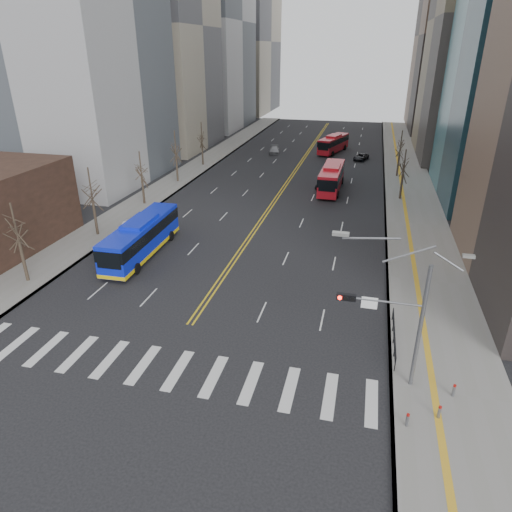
% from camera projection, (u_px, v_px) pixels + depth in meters
% --- Properties ---
extents(ground, '(220.00, 220.00, 0.00)m').
position_uv_depth(ground, '(160.00, 367.00, 28.75)').
color(ground, black).
extents(sidewalk_right, '(7.00, 130.00, 0.15)m').
position_uv_depth(sidewalk_right, '(409.00, 189.00, 64.62)').
color(sidewalk_right, gray).
rests_on(sidewalk_right, ground).
extents(sidewalk_left, '(5.00, 130.00, 0.15)m').
position_uv_depth(sidewalk_left, '(185.00, 175.00, 72.04)').
color(sidewalk_left, gray).
rests_on(sidewalk_left, ground).
extents(crosswalk, '(26.70, 4.00, 0.01)m').
position_uv_depth(crosswalk, '(160.00, 367.00, 28.75)').
color(crosswalk, silver).
rests_on(crosswalk, ground).
extents(centerline, '(0.55, 100.00, 0.01)m').
position_uv_depth(centerline, '(298.00, 167.00, 77.29)').
color(centerline, gold).
rests_on(centerline, ground).
extents(office_towers, '(83.00, 134.00, 58.00)m').
position_uv_depth(office_towers, '(316.00, 12.00, 79.23)').
color(office_towers, '#98989B').
rests_on(office_towers, ground).
extents(signal_mast, '(5.37, 0.37, 9.39)m').
position_uv_depth(signal_mast, '(395.00, 313.00, 25.49)').
color(signal_mast, slate).
rests_on(signal_mast, ground).
extents(pedestrian_railing, '(0.06, 6.06, 1.02)m').
position_uv_depth(pedestrian_railing, '(394.00, 335.00, 30.58)').
color(pedestrian_railing, black).
rests_on(pedestrian_railing, sidewalk_right).
extents(bollards, '(2.87, 3.17, 0.78)m').
position_uv_depth(bollards, '(434.00, 407.00, 24.83)').
color(bollards, slate).
rests_on(bollards, sidewalk_right).
extents(street_trees, '(35.20, 47.20, 7.60)m').
position_uv_depth(street_trees, '(220.00, 163.00, 58.79)').
color(street_trees, '#30271D').
rests_on(street_trees, ground).
extents(blue_bus, '(3.09, 12.46, 3.60)m').
position_uv_depth(blue_bus, '(141.00, 237.00, 43.66)').
color(blue_bus, '#0E22D9').
rests_on(blue_bus, ground).
extents(red_bus_near, '(2.98, 11.30, 3.57)m').
position_uv_depth(red_bus_near, '(332.00, 176.00, 63.66)').
color(red_bus_near, red).
rests_on(red_bus_near, ground).
extents(red_bus_far, '(5.17, 10.67, 3.32)m').
position_uv_depth(red_bus_far, '(333.00, 143.00, 86.90)').
color(red_bus_far, red).
rests_on(red_bus_far, ground).
extents(car_white, '(2.65, 4.81, 1.50)m').
position_uv_depth(car_white, '(131.00, 229.00, 48.70)').
color(car_white, white).
rests_on(car_white, ground).
extents(car_dark_mid, '(3.26, 4.77, 1.51)m').
position_uv_depth(car_dark_mid, '(326.00, 183.00, 65.04)').
color(car_dark_mid, black).
rests_on(car_dark_mid, ground).
extents(car_silver, '(2.50, 4.54, 1.25)m').
position_uv_depth(car_silver, '(274.00, 150.00, 86.90)').
color(car_silver, gray).
rests_on(car_silver, ground).
extents(car_dark_far, '(2.96, 4.50, 1.15)m').
position_uv_depth(car_dark_far, '(361.00, 157.00, 81.51)').
color(car_dark_far, black).
rests_on(car_dark_far, ground).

